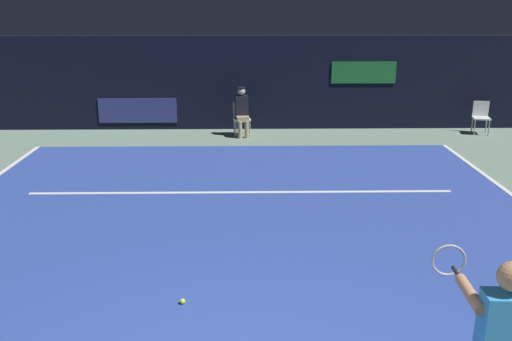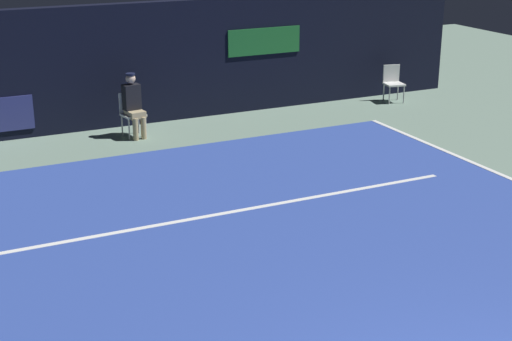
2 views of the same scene
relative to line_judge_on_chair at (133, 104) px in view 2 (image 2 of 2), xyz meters
name	(u,v)px [view 2 (image 2 of 2)]	position (x,y,z in m)	size (l,w,h in m)	color
ground_plane	(282,263)	(0.01, -6.57, -0.69)	(32.70, 32.70, 0.00)	slate
court_surface	(282,262)	(0.01, -6.57, -0.68)	(10.33, 10.89, 0.01)	#2D479E
line_service	(226,213)	(0.01, -4.67, -0.67)	(8.06, 0.10, 0.01)	white
back_wall	(118,66)	(0.01, 1.01, 0.61)	(16.92, 0.33, 2.60)	black
line_judge_on_chair	(133,104)	(0.00, 0.00, 0.00)	(0.49, 0.57, 1.32)	white
courtside_chair_near	(393,81)	(6.56, 0.21, -0.18)	(0.51, 0.49, 0.88)	white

